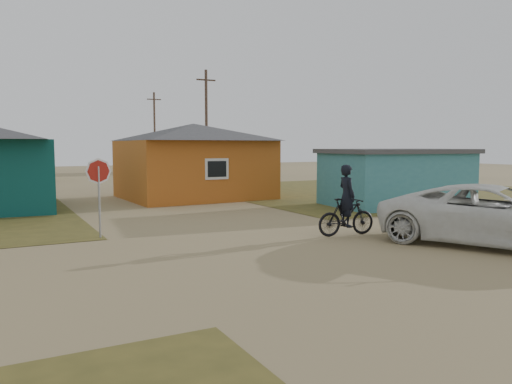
% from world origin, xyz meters
% --- Properties ---
extents(ground, '(120.00, 120.00, 0.00)m').
position_xyz_m(ground, '(0.00, 0.00, 0.00)').
color(ground, '#947F55').
extents(grass_ne, '(20.00, 18.00, 0.00)m').
position_xyz_m(grass_ne, '(14.00, 13.00, 0.01)').
color(grass_ne, brown).
rests_on(grass_ne, ground).
extents(house_yellow, '(7.72, 6.76, 3.90)m').
position_xyz_m(house_yellow, '(2.50, 14.00, 2.00)').
color(house_yellow, '#BC5F1D').
rests_on(house_yellow, ground).
extents(shed_turquoise, '(6.71, 4.93, 2.60)m').
position_xyz_m(shed_turquoise, '(9.50, 6.50, 1.31)').
color(shed_turquoise, teal).
rests_on(shed_turquoise, ground).
extents(house_pale_west, '(7.04, 6.15, 3.60)m').
position_xyz_m(house_pale_west, '(-6.00, 34.00, 1.86)').
color(house_pale_west, '#99A08A').
rests_on(house_pale_west, ground).
extents(house_beige_east, '(6.95, 6.05, 3.60)m').
position_xyz_m(house_beige_east, '(10.00, 40.00, 1.86)').
color(house_beige_east, tan).
rests_on(house_beige_east, ground).
extents(utility_pole_near, '(1.40, 0.20, 8.00)m').
position_xyz_m(utility_pole_near, '(6.50, 22.00, 4.14)').
color(utility_pole_near, brown).
rests_on(utility_pole_near, ground).
extents(utility_pole_far, '(1.40, 0.20, 8.00)m').
position_xyz_m(utility_pole_far, '(7.50, 38.00, 4.14)').
color(utility_pole_far, brown).
rests_on(utility_pole_far, ground).
extents(stop_sign, '(0.76, 0.23, 2.38)m').
position_xyz_m(stop_sign, '(-4.12, 4.46, 1.76)').
color(stop_sign, gray).
rests_on(stop_sign, ground).
extents(cyclist, '(1.98, 0.76, 2.18)m').
position_xyz_m(cyclist, '(2.62, 1.30, 0.79)').
color(cyclist, black).
rests_on(cyclist, ground).
extents(vehicle, '(5.16, 6.66, 1.68)m').
position_xyz_m(vehicle, '(5.23, -1.86, 0.84)').
color(vehicle, silver).
rests_on(vehicle, ground).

